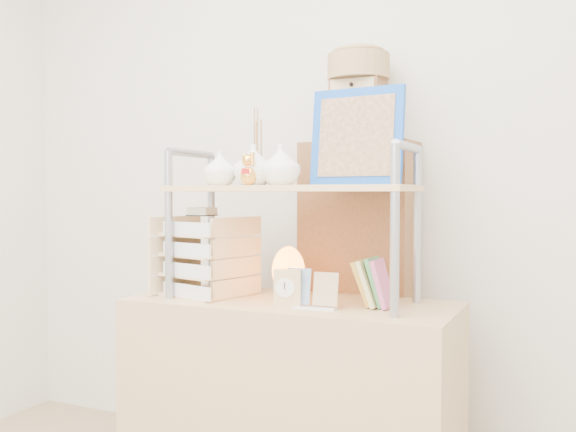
# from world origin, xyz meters

# --- Properties ---
(desk) EXTENTS (1.20, 0.50, 0.75)m
(desk) POSITION_xyz_m (0.00, 1.20, 0.38)
(desk) COLOR tan
(desk) RESTS_ON ground
(cabinet) EXTENTS (0.46, 0.26, 1.35)m
(cabinet) POSITION_xyz_m (0.14, 1.57, 0.68)
(cabinet) COLOR brown
(cabinet) RESTS_ON ground
(hutch) EXTENTS (0.90, 0.34, 0.78)m
(hutch) POSITION_xyz_m (-0.02, 1.21, 1.19)
(hutch) COLOR #91949E
(hutch) RESTS_ON desk
(letter_tray) EXTENTS (0.34, 0.33, 0.34)m
(letter_tray) POSITION_xyz_m (-0.36, 1.17, 0.89)
(letter_tray) COLOR #E0C486
(letter_tray) RESTS_ON desk
(salt_lamp) EXTENTS (0.13, 0.12, 0.20)m
(salt_lamp) POSITION_xyz_m (-0.02, 1.23, 0.85)
(salt_lamp) COLOR brown
(salt_lamp) RESTS_ON desk
(desk_clock) EXTENTS (0.10, 0.07, 0.13)m
(desk_clock) POSITION_xyz_m (0.05, 1.07, 0.82)
(desk_clock) COLOR tan
(desk_clock) RESTS_ON desk
(postcard_stand) EXTENTS (0.19, 0.06, 0.13)m
(postcard_stand) POSITION_xyz_m (0.13, 1.09, 0.79)
(postcard_stand) COLOR white
(postcard_stand) RESTS_ON desk
(drawer_chest) EXTENTS (0.20, 0.16, 0.25)m
(drawer_chest) POSITION_xyz_m (0.14, 1.55, 1.48)
(drawer_chest) COLOR brown
(drawer_chest) RESTS_ON cabinet
(woven_basket) EXTENTS (0.25, 0.25, 0.10)m
(woven_basket) POSITION_xyz_m (0.14, 1.55, 1.65)
(woven_basket) COLOR olive
(woven_basket) RESTS_ON drawer_chest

